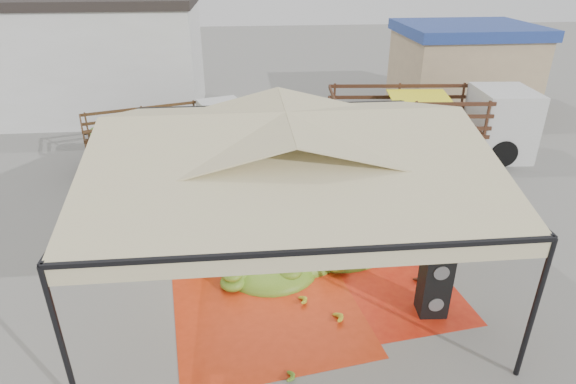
{
  "coord_description": "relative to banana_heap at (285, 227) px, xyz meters",
  "views": [
    {
      "loc": [
        -0.93,
        -10.16,
        7.13
      ],
      "look_at": [
        0.2,
        1.5,
        1.3
      ],
      "focal_mm": 30.0,
      "sensor_mm": 36.0,
      "label": 1
    }
  ],
  "objects": [
    {
      "name": "ground",
      "position": [
        -0.05,
        -0.76,
        -0.62
      ],
      "size": [
        90.0,
        90.0,
        0.0
      ],
      "primitive_type": "plane",
      "color": "slate",
      "rests_on": "ground"
    },
    {
      "name": "canopy_tent",
      "position": [
        -0.05,
        -0.76,
        2.68
      ],
      "size": [
        8.1,
        8.1,
        4.0
      ],
      "color": "black",
      "rests_on": "ground"
    },
    {
      "name": "building_white",
      "position": [
        -10.05,
        13.24,
        2.09
      ],
      "size": [
        14.3,
        6.3,
        5.4
      ],
      "color": "silver",
      "rests_on": "ground"
    },
    {
      "name": "building_tan",
      "position": [
        9.95,
        12.24,
        1.45
      ],
      "size": [
        6.3,
        5.3,
        4.1
      ],
      "color": "tan",
      "rests_on": "ground"
    },
    {
      "name": "tarp_left",
      "position": [
        -0.61,
        -2.58,
        -0.62
      ],
      "size": [
        4.57,
        4.41,
        0.01
      ],
      "primitive_type": "cube",
      "rotation": [
        0.0,
        0.0,
        0.16
      ],
      "color": "red",
      "rests_on": "ground"
    },
    {
      "name": "tarp_right",
      "position": [
        1.9,
        -1.73,
        -0.62
      ],
      "size": [
        4.27,
        4.43,
        0.01
      ],
      "primitive_type": "cube",
      "rotation": [
        0.0,
        0.0,
        0.13
      ],
      "color": "red",
      "rests_on": "ground"
    },
    {
      "name": "banana_heap",
      "position": [
        0.0,
        0.0,
        0.0
      ],
      "size": [
        6.59,
        5.76,
        1.25
      ],
      "primitive_type": "ellipsoid",
      "rotation": [
        0.0,
        0.0,
        -0.18
      ],
      "color": "#487117",
      "rests_on": "ground"
    },
    {
      "name": "hand_yellow_a",
      "position": [
        0.11,
        -2.33,
        -0.52
      ],
      "size": [
        0.48,
        0.41,
        0.21
      ],
      "primitive_type": "ellipsoid",
      "rotation": [
        0.0,
        0.0,
        0.08
      ],
      "color": "gold",
      "rests_on": "ground"
    },
    {
      "name": "hand_yellow_b",
      "position": [
        0.8,
        -2.99,
        -0.51
      ],
      "size": [
        0.53,
        0.46,
        0.22
      ],
      "primitive_type": "ellipsoid",
      "rotation": [
        0.0,
        0.0,
        0.13
      ],
      "color": "gold",
      "rests_on": "ground"
    },
    {
      "name": "hand_red_a",
      "position": [
        2.87,
        -2.92,
        -0.54
      ],
      "size": [
        0.44,
        0.38,
        0.17
      ],
      "primitive_type": "ellipsoid",
      "rotation": [
        0.0,
        0.0,
        0.22
      ],
      "color": "#5F3215",
      "rests_on": "ground"
    },
    {
      "name": "hand_red_b",
      "position": [
        2.98,
        -1.89,
        -0.53
      ],
      "size": [
        0.46,
        0.4,
        0.19
      ],
      "primitive_type": "ellipsoid",
      "rotation": [
        0.0,
        0.0,
        0.18
      ],
      "color": "#571C14",
      "rests_on": "ground"
    },
    {
      "name": "hand_green",
      "position": [
        -0.38,
        -4.46,
        -0.53
      ],
      "size": [
        0.45,
        0.38,
        0.19
      ],
      "primitive_type": "ellipsoid",
      "rotation": [
        0.0,
        0.0,
        -0.11
      ],
      "color": "#417217",
      "rests_on": "ground"
    },
    {
      "name": "hanging_bunches",
      "position": [
        1.72,
        -0.12,
        2.0
      ],
      "size": [
        3.24,
        0.24,
        0.2
      ],
      "color": "#437F1A",
      "rests_on": "ground"
    },
    {
      "name": "speaker_stack",
      "position": [
        2.97,
        -2.91,
        0.2
      ],
      "size": [
        0.63,
        0.56,
        1.65
      ],
      "rotation": [
        0.0,
        0.0,
        -0.07
      ],
      "color": "black",
      "rests_on": "ground"
    },
    {
      "name": "banana_leaves",
      "position": [
        -1.89,
        0.03,
        -0.62
      ],
      "size": [
        0.96,
        1.36,
        3.7
      ],
      "primitive_type": null,
      "color": "#33671B",
      "rests_on": "ground"
    },
    {
      "name": "vendor",
      "position": [
        -0.28,
        2.76,
        0.26
      ],
      "size": [
        0.73,
        0.57,
        1.77
      ],
      "primitive_type": "imported",
      "rotation": [
        0.0,
        0.0,
        3.38
      ],
      "color": "gray",
      "rests_on": "ground"
    },
    {
      "name": "truck_left",
      "position": [
        -3.55,
        6.56,
        0.61
      ],
      "size": [
        6.15,
        3.71,
        2.0
      ],
      "rotation": [
        0.0,
        0.0,
        0.32
      ],
      "color": "#482E18",
      "rests_on": "ground"
    },
    {
      "name": "truck_right",
      "position": [
        6.41,
        6.09,
        0.96
      ],
      "size": [
        7.69,
        3.15,
        2.58
      ],
      "rotation": [
        0.0,
        0.0,
        -0.08
      ],
      "color": "#492518",
      "rests_on": "ground"
    }
  ]
}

